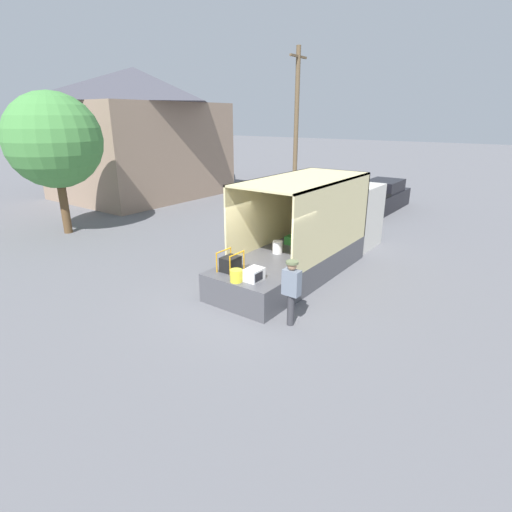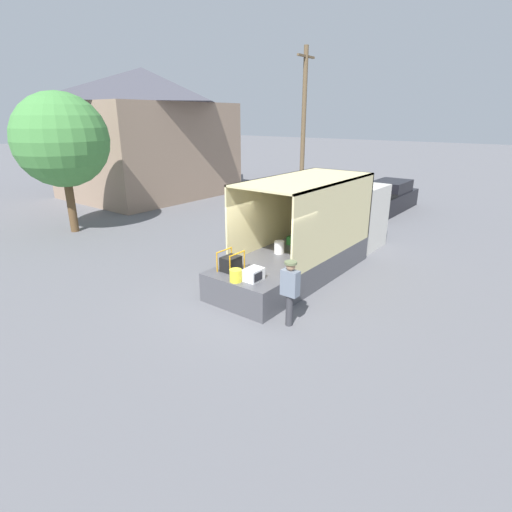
{
  "view_description": "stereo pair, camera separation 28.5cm",
  "coord_description": "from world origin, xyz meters",
  "px_view_note": "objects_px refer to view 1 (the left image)",
  "views": [
    {
      "loc": [
        -8.56,
        -6.25,
        4.99
      ],
      "look_at": [
        -0.31,
        -0.2,
        1.39
      ],
      "focal_mm": 28.0,
      "sensor_mm": 36.0,
      "label": 1
    },
    {
      "loc": [
        -8.39,
        -6.48,
        4.99
      ],
      "look_at": [
        -0.31,
        -0.2,
        1.39
      ],
      "focal_mm": 28.0,
      "sensor_mm": 36.0,
      "label": 2
    }
  ],
  "objects_px": {
    "box_truck": "(326,231)",
    "street_tree": "(54,141)",
    "microwave": "(254,275)",
    "utility_pole": "(296,122)",
    "orange_bucket": "(236,276)",
    "pickup_truck_black": "(379,198)",
    "portable_generator": "(231,263)",
    "worker_person": "(291,286)"
  },
  "relations": [
    {
      "from": "utility_pole",
      "to": "worker_person",
      "type": "bearing_deg",
      "value": -149.21
    },
    {
      "from": "pickup_truck_black",
      "to": "street_tree",
      "type": "xyz_separation_m",
      "value": [
        -12.78,
        9.66,
        3.34
      ]
    },
    {
      "from": "portable_generator",
      "to": "orange_bucket",
      "type": "distance_m",
      "value": 0.82
    },
    {
      "from": "box_truck",
      "to": "street_tree",
      "type": "distance_m",
      "value": 11.94
    },
    {
      "from": "microwave",
      "to": "portable_generator",
      "type": "distance_m",
      "value": 0.98
    },
    {
      "from": "box_truck",
      "to": "microwave",
      "type": "xyz_separation_m",
      "value": [
        -4.99,
        -0.4,
        0.0
      ]
    },
    {
      "from": "microwave",
      "to": "portable_generator",
      "type": "height_order",
      "value": "portable_generator"
    },
    {
      "from": "box_truck",
      "to": "microwave",
      "type": "height_order",
      "value": "box_truck"
    },
    {
      "from": "worker_person",
      "to": "street_tree",
      "type": "bearing_deg",
      "value": 84.22
    },
    {
      "from": "utility_pole",
      "to": "street_tree",
      "type": "bearing_deg",
      "value": 164.89
    },
    {
      "from": "box_truck",
      "to": "worker_person",
      "type": "distance_m",
      "value": 5.42
    },
    {
      "from": "utility_pole",
      "to": "portable_generator",
      "type": "bearing_deg",
      "value": -155.4
    },
    {
      "from": "street_tree",
      "to": "box_truck",
      "type": "bearing_deg",
      "value": -70.33
    },
    {
      "from": "pickup_truck_black",
      "to": "street_tree",
      "type": "relative_size",
      "value": 0.93
    },
    {
      "from": "orange_bucket",
      "to": "pickup_truck_black",
      "type": "bearing_deg",
      "value": 5.18
    },
    {
      "from": "orange_bucket",
      "to": "street_tree",
      "type": "height_order",
      "value": "street_tree"
    },
    {
      "from": "worker_person",
      "to": "street_tree",
      "type": "height_order",
      "value": "street_tree"
    },
    {
      "from": "orange_bucket",
      "to": "portable_generator",
      "type": "bearing_deg",
      "value": 49.31
    },
    {
      "from": "worker_person",
      "to": "pickup_truck_black",
      "type": "height_order",
      "value": "worker_person"
    },
    {
      "from": "orange_bucket",
      "to": "utility_pole",
      "type": "relative_size",
      "value": 0.04
    },
    {
      "from": "box_truck",
      "to": "pickup_truck_black",
      "type": "height_order",
      "value": "box_truck"
    },
    {
      "from": "microwave",
      "to": "worker_person",
      "type": "distance_m",
      "value": 1.27
    },
    {
      "from": "microwave",
      "to": "utility_pole",
      "type": "relative_size",
      "value": 0.06
    },
    {
      "from": "orange_bucket",
      "to": "microwave",
      "type": "bearing_deg",
      "value": -43.87
    },
    {
      "from": "box_truck",
      "to": "orange_bucket",
      "type": "distance_m",
      "value": 5.34
    },
    {
      "from": "box_truck",
      "to": "portable_generator",
      "type": "height_order",
      "value": "box_truck"
    },
    {
      "from": "worker_person",
      "to": "utility_pole",
      "type": "height_order",
      "value": "utility_pole"
    },
    {
      "from": "worker_person",
      "to": "portable_generator",
      "type": "bearing_deg",
      "value": 80.83
    },
    {
      "from": "microwave",
      "to": "pickup_truck_black",
      "type": "height_order",
      "value": "pickup_truck_black"
    },
    {
      "from": "box_truck",
      "to": "orange_bucket",
      "type": "xyz_separation_m",
      "value": [
        -5.34,
        -0.07,
        0.0
      ]
    },
    {
      "from": "portable_generator",
      "to": "worker_person",
      "type": "distance_m",
      "value": 2.25
    },
    {
      "from": "worker_person",
      "to": "pickup_truck_black",
      "type": "xyz_separation_m",
      "value": [
        14.05,
        2.88,
        -0.38
      ]
    },
    {
      "from": "box_truck",
      "to": "worker_person",
      "type": "bearing_deg",
      "value": -162.17
    },
    {
      "from": "utility_pole",
      "to": "microwave",
      "type": "bearing_deg",
      "value": -152.67
    },
    {
      "from": "microwave",
      "to": "street_tree",
      "type": "height_order",
      "value": "street_tree"
    },
    {
      "from": "box_truck",
      "to": "street_tree",
      "type": "height_order",
      "value": "street_tree"
    },
    {
      "from": "portable_generator",
      "to": "orange_bucket",
      "type": "height_order",
      "value": "portable_generator"
    },
    {
      "from": "utility_pole",
      "to": "pickup_truck_black",
      "type": "bearing_deg",
      "value": -97.85
    },
    {
      "from": "pickup_truck_black",
      "to": "portable_generator",
      "type": "bearing_deg",
      "value": -177.21
    },
    {
      "from": "box_truck",
      "to": "pickup_truck_black",
      "type": "distance_m",
      "value": 8.98
    },
    {
      "from": "worker_person",
      "to": "street_tree",
      "type": "distance_m",
      "value": 12.95
    },
    {
      "from": "portable_generator",
      "to": "utility_pole",
      "type": "xyz_separation_m",
      "value": [
        14.52,
        6.65,
        3.57
      ]
    }
  ]
}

